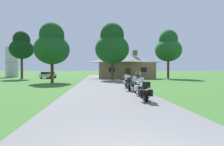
{
  "coord_description": "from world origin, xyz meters",
  "views": [
    {
      "loc": [
        -0.81,
        -3.23,
        1.85
      ],
      "look_at": [
        0.76,
        15.8,
        1.5
      ],
      "focal_mm": 29.79,
      "sensor_mm": 36.0,
      "label": 1
    }
  ],
  "objects_px": {
    "motorcycle_black_second_in_row": "(138,87)",
    "parked_silver_suv_far_left": "(48,75)",
    "motorcycle_silver_third_in_row": "(129,84)",
    "motorcycle_white_nearest_to_camera": "(144,91)",
    "motorcycle_silver_farthest_in_row": "(127,82)",
    "tree_by_lodge_front": "(112,45)",
    "bystander_white_shirt_by_tree": "(140,75)",
    "metal_silo_distant": "(12,61)",
    "tree_left_near": "(52,45)",
    "bystander_olive_shirt_beside_signpost": "(140,75)",
    "bystander_tan_shirt_near_lodge": "(137,75)",
    "tree_right_of_lodge": "(168,47)",
    "tree_left_far": "(22,46)"
  },
  "relations": [
    {
      "from": "motorcycle_black_second_in_row",
      "to": "parked_silver_suv_far_left",
      "type": "bearing_deg",
      "value": 113.45
    },
    {
      "from": "motorcycle_silver_third_in_row",
      "to": "parked_silver_suv_far_left",
      "type": "height_order",
      "value": "parked_silver_suv_far_left"
    },
    {
      "from": "motorcycle_white_nearest_to_camera",
      "to": "motorcycle_silver_farthest_in_row",
      "type": "relative_size",
      "value": 1.0
    },
    {
      "from": "motorcycle_silver_farthest_in_row",
      "to": "tree_by_lodge_front",
      "type": "relative_size",
      "value": 0.21
    },
    {
      "from": "motorcycle_silver_farthest_in_row",
      "to": "parked_silver_suv_far_left",
      "type": "xyz_separation_m",
      "value": [
        -13.04,
        21.41,
        0.17
      ]
    },
    {
      "from": "motorcycle_silver_third_in_row",
      "to": "parked_silver_suv_far_left",
      "type": "bearing_deg",
      "value": 126.05
    },
    {
      "from": "motorcycle_white_nearest_to_camera",
      "to": "bystander_white_shirt_by_tree",
      "type": "relative_size",
      "value": 1.25
    },
    {
      "from": "metal_silo_distant",
      "to": "parked_silver_suv_far_left",
      "type": "bearing_deg",
      "value": -38.14
    },
    {
      "from": "bystander_white_shirt_by_tree",
      "to": "tree_left_near",
      "type": "bearing_deg",
      "value": -92.1
    },
    {
      "from": "motorcycle_silver_third_in_row",
      "to": "bystander_olive_shirt_beside_signpost",
      "type": "relative_size",
      "value": 1.23
    },
    {
      "from": "bystander_tan_shirt_near_lodge",
      "to": "bystander_white_shirt_by_tree",
      "type": "relative_size",
      "value": 1.0
    },
    {
      "from": "motorcycle_silver_farthest_in_row",
      "to": "tree_right_of_lodge",
      "type": "xyz_separation_m",
      "value": [
        11.64,
        18.71,
        5.84
      ]
    },
    {
      "from": "motorcycle_white_nearest_to_camera",
      "to": "motorcycle_silver_third_in_row",
      "type": "xyz_separation_m",
      "value": [
        0.04,
        5.27,
        0.0
      ]
    },
    {
      "from": "motorcycle_white_nearest_to_camera",
      "to": "tree_left_near",
      "type": "bearing_deg",
      "value": 122.6
    },
    {
      "from": "bystander_olive_shirt_beside_signpost",
      "to": "bystander_white_shirt_by_tree",
      "type": "xyz_separation_m",
      "value": [
        0.04,
        -0.02,
        -0.02
      ]
    },
    {
      "from": "bystander_white_shirt_by_tree",
      "to": "parked_silver_suv_far_left",
      "type": "relative_size",
      "value": 0.34
    },
    {
      "from": "tree_right_of_lodge",
      "to": "metal_silo_distant",
      "type": "xyz_separation_m",
      "value": [
        -35.78,
        11.42,
        -2.35
      ]
    },
    {
      "from": "motorcycle_black_second_in_row",
      "to": "motorcycle_silver_farthest_in_row",
      "type": "relative_size",
      "value": 1.0
    },
    {
      "from": "tree_by_lodge_front",
      "to": "tree_left_near",
      "type": "bearing_deg",
      "value": -151.56
    },
    {
      "from": "motorcycle_white_nearest_to_camera",
      "to": "metal_silo_distant",
      "type": "relative_size",
      "value": 0.25
    },
    {
      "from": "motorcycle_white_nearest_to_camera",
      "to": "tree_by_lodge_front",
      "type": "distance_m",
      "value": 22.32
    },
    {
      "from": "tree_by_lodge_front",
      "to": "motorcycle_silver_third_in_row",
      "type": "bearing_deg",
      "value": -89.59
    },
    {
      "from": "bystander_white_shirt_by_tree",
      "to": "metal_silo_distant",
      "type": "bearing_deg",
      "value": -141.15
    },
    {
      "from": "tree_left_far",
      "to": "tree_by_lodge_front",
      "type": "relative_size",
      "value": 0.95
    },
    {
      "from": "motorcycle_silver_farthest_in_row",
      "to": "tree_right_of_lodge",
      "type": "bearing_deg",
      "value": 63.52
    },
    {
      "from": "motorcycle_silver_third_in_row",
      "to": "tree_by_lodge_front",
      "type": "relative_size",
      "value": 0.21
    },
    {
      "from": "bystander_olive_shirt_beside_signpost",
      "to": "motorcycle_white_nearest_to_camera",
      "type": "bearing_deg",
      "value": -93.12
    },
    {
      "from": "parked_silver_suv_far_left",
      "to": "tree_left_near",
      "type": "bearing_deg",
      "value": -64.25
    },
    {
      "from": "motorcycle_white_nearest_to_camera",
      "to": "tree_by_lodge_front",
      "type": "height_order",
      "value": "tree_by_lodge_front"
    },
    {
      "from": "motorcycle_white_nearest_to_camera",
      "to": "bystander_olive_shirt_beside_signpost",
      "type": "distance_m",
      "value": 22.38
    },
    {
      "from": "motorcycle_white_nearest_to_camera",
      "to": "tree_left_near",
      "type": "height_order",
      "value": "tree_left_near"
    },
    {
      "from": "motorcycle_black_second_in_row",
      "to": "bystander_tan_shirt_near_lodge",
      "type": "bearing_deg",
      "value": 75.43
    },
    {
      "from": "motorcycle_silver_third_in_row",
      "to": "metal_silo_distant",
      "type": "relative_size",
      "value": 0.25
    },
    {
      "from": "motorcycle_silver_third_in_row",
      "to": "bystander_white_shirt_by_tree",
      "type": "relative_size",
      "value": 1.25
    },
    {
      "from": "tree_left_near",
      "to": "motorcycle_black_second_in_row",
      "type": "bearing_deg",
      "value": -56.67
    },
    {
      "from": "bystander_tan_shirt_near_lodge",
      "to": "bystander_olive_shirt_beside_signpost",
      "type": "distance_m",
      "value": 1.35
    },
    {
      "from": "tree_by_lodge_front",
      "to": "tree_right_of_lodge",
      "type": "xyz_separation_m",
      "value": [
        11.93,
        4.76,
        0.36
      ]
    },
    {
      "from": "bystander_olive_shirt_beside_signpost",
      "to": "tree_right_of_lodge",
      "type": "bearing_deg",
      "value": 42.25
    },
    {
      "from": "motorcycle_silver_third_in_row",
      "to": "tree_left_near",
      "type": "relative_size",
      "value": 0.24
    },
    {
      "from": "motorcycle_silver_third_in_row",
      "to": "tree_left_near",
      "type": "xyz_separation_m",
      "value": [
        -9.19,
        11.46,
        4.7
      ]
    },
    {
      "from": "bystander_olive_shirt_beside_signpost",
      "to": "tree_left_near",
      "type": "distance_m",
      "value": 15.5
    },
    {
      "from": "tree_by_lodge_front",
      "to": "parked_silver_suv_far_left",
      "type": "height_order",
      "value": "tree_by_lodge_front"
    },
    {
      "from": "motorcycle_white_nearest_to_camera",
      "to": "tree_right_of_lodge",
      "type": "distance_m",
      "value": 29.52
    },
    {
      "from": "motorcycle_silver_farthest_in_row",
      "to": "tree_left_near",
      "type": "xyz_separation_m",
      "value": [
        -9.35,
        9.04,
        4.7
      ]
    },
    {
      "from": "motorcycle_black_second_in_row",
      "to": "bystander_olive_shirt_beside_signpost",
      "type": "relative_size",
      "value": 1.24
    },
    {
      "from": "bystander_tan_shirt_near_lodge",
      "to": "metal_silo_distant",
      "type": "distance_m",
      "value": 32.2
    },
    {
      "from": "bystander_olive_shirt_beside_signpost",
      "to": "tree_left_far",
      "type": "height_order",
      "value": "tree_left_far"
    },
    {
      "from": "motorcycle_white_nearest_to_camera",
      "to": "tree_by_lodge_front",
      "type": "relative_size",
      "value": 0.21
    },
    {
      "from": "tree_right_of_lodge",
      "to": "metal_silo_distant",
      "type": "bearing_deg",
      "value": 162.31
    },
    {
      "from": "motorcycle_black_second_in_row",
      "to": "motorcycle_silver_third_in_row",
      "type": "height_order",
      "value": "same"
    }
  ]
}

